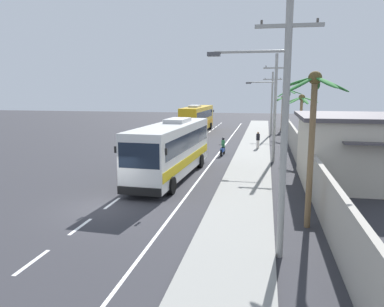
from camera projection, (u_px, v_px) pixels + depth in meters
name	position (u px, v px, depth m)	size (l,w,h in m)	color
ground_plane	(105.00, 208.00, 18.80)	(160.00, 160.00, 0.00)	#303035
sidewalk_kerb	(249.00, 171.00, 27.13)	(3.20, 90.00, 0.14)	gray
lane_markings	(199.00, 158.00, 32.79)	(3.75, 71.58, 0.01)	white
boundary_wall	(298.00, 149.00, 30.07)	(0.24, 60.00, 2.40)	#9E998E
coach_bus_foreground	(172.00, 148.00, 25.26)	(3.36, 12.11, 3.95)	silver
coach_bus_far_lane	(197.00, 118.00, 52.29)	(3.13, 11.93, 3.89)	gold
motorcycle_beside_bus	(223.00, 148.00, 33.96)	(0.56, 1.96, 1.64)	black
pedestrian_near_kerb	(258.00, 140.00, 37.13)	(0.36, 0.36, 1.66)	beige
utility_pole_nearest	(282.00, 118.00, 12.53)	(3.80, 0.24, 9.42)	#9E9E99
utility_pole_mid	(274.00, 105.00, 30.15)	(3.45, 0.24, 8.85)	#9E9E99
utility_pole_far	(272.00, 102.00, 47.77)	(2.39, 0.24, 8.25)	#9E9E99
palm_nearest	(313.00, 116.00, 15.42)	(2.80, 2.83, 6.74)	brown
palm_second	(301.00, 110.00, 32.54)	(2.76, 2.74, 5.60)	brown
palm_third	(288.00, 104.00, 47.62)	(3.33, 3.43, 6.21)	brown
palm_fourth	(283.00, 106.00, 53.85)	(2.64, 2.62, 5.15)	brown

